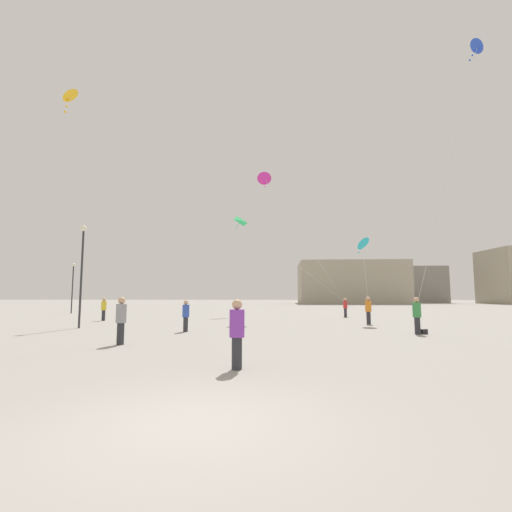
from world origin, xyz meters
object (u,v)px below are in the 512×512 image
Objects in this scene: lamppost_east at (82,260)px; lamppost_west at (73,280)px; building_left_hall at (350,283)px; person_in_orange at (368,309)px; person_in_green at (417,314)px; handbag_beside_flyer at (424,332)px; person_in_yellow at (104,308)px; kite_amber_diamond at (71,100)px; kite_cyan_diamond at (363,243)px; building_centre_hall at (413,285)px; kite_cobalt_diamond at (476,51)px; kite_magenta_diamond at (265,179)px; person_in_blue at (186,314)px; person_in_red at (345,307)px; person_in_purple at (237,331)px; person_in_grey at (121,318)px; kite_emerald_delta at (242,222)px.

lamppost_west is (-10.41, 17.08, -0.41)m from lamppost_east.
person_in_orange is at bearing -99.07° from building_left_hall.
person_in_green is 5.63× the size of handbag_beside_flyer.
kite_amber_diamond is (4.24, -12.53, 9.38)m from person_in_yellow.
building_centre_hall reaches higher than kite_cyan_diamond.
kite_amber_diamond reaches higher than person_in_yellow.
kite_cobalt_diamond is 16.55m from kite_magenta_diamond.
lamppost_east is (-6.67, 1.61, 3.03)m from person_in_blue.
person_in_green is 0.19× the size of kite_amber_diamond.
person_in_purple is at bearing -30.60° from person_in_red.
person_in_grey is 0.39× the size of kite_cyan_diamond.
building_centre_hall reaches higher than person_in_purple.
building_centre_hall is (28.02, 72.89, -0.98)m from kite_cyan_diamond.
person_in_grey is 6.75m from person_in_purple.
person_in_orange is at bearing -49.39° from kite_emerald_delta.
person_in_purple is 23.46m from kite_magenta_diamond.
person_in_green is 13.63m from person_in_grey.
person_in_orange is 1.10× the size of person_in_blue.
person_in_blue reaches higher than handbag_beside_flyer.
person_in_green is at bearing -97.50° from building_left_hall.
building_centre_hall reaches higher than person_in_yellow.
kite_cyan_diamond reaches higher than person_in_grey.
person_in_green is at bearing 14.93° from kite_amber_diamond.
lamppost_east is at bearing -103.06° from person_in_yellow.
kite_magenta_diamond is 23.50m from lamppost_west.
kite_amber_diamond is at bearing -165.98° from kite_cobalt_diamond.
kite_emerald_delta is (-2.74, 26.60, 8.13)m from person_in_purple.
person_in_grey is at bearing -46.45° from person_in_red.
kite_cobalt_diamond reaches higher than person_in_red.
kite_emerald_delta reaches higher than lamppost_east.
kite_amber_diamond is at bearing -103.45° from kite_emerald_delta.
building_left_hall is at bearing 80.76° from kite_cyan_diamond.
person_in_purple reaches higher than person_in_blue.
person_in_red is at bearing 131.67° from person_in_grey.
handbag_beside_flyer is at bearing -170.14° from kite_cobalt_diamond.
lamppost_east is (-10.32, -9.57, -7.72)m from kite_magenta_diamond.
person_in_yellow is (-7.09, 13.08, -0.07)m from person_in_grey.
building_centre_hall is at bearing 68.98° from kite_cyan_diamond.
lamppost_east reaches higher than person_in_red.
person_in_green is 12.01m from person_in_purple.
kite_magenta_diamond is at bearing 114.75° from person_in_purple.
kite_cyan_diamond is (-0.03, 0.96, 4.50)m from person_in_orange.
kite_amber_diamond reaches higher than person_in_purple.
lamppost_west reaches higher than handbag_beside_flyer.
person_in_yellow is 67.14m from building_left_hall.
person_in_yellow is 0.07× the size of building_left_hall.
lamppost_west is at bearing 160.09° from kite_magenta_diamond.
kite_cobalt_diamond reaches higher than handbag_beside_flyer.
kite_cyan_diamond is at bearing 91.73° from person_in_purple.
kite_cobalt_diamond is 69.06m from building_left_hall.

